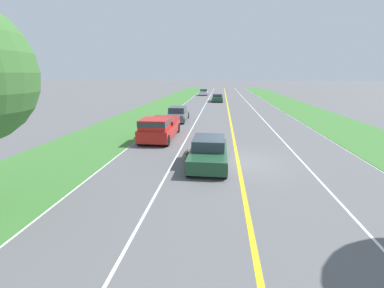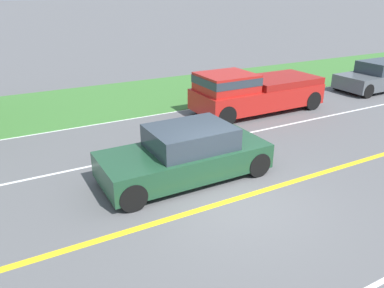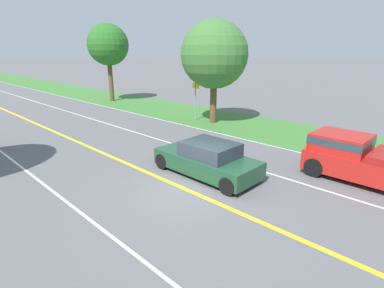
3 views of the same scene
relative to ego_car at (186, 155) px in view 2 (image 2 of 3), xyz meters
name	(u,v)px [view 2 (image 2 of 3)]	position (x,y,z in m)	size (l,w,h in m)	color
ground_plane	(233,200)	(-1.59, -0.44, -0.66)	(400.00, 400.00, 0.00)	#5B5B5E
centre_divider_line	(233,200)	(-1.59, -0.44, -0.66)	(0.18, 160.00, 0.01)	yellow
lane_edge_line_right	(132,118)	(5.41, -0.44, -0.66)	(0.14, 160.00, 0.01)	white
lane_dash_same_dir	(170,149)	(1.91, -0.44, -0.66)	(0.10, 160.00, 0.01)	white
grass_verge_right	(109,100)	(8.41, -0.44, -0.65)	(6.00, 160.00, 0.03)	#3D7533
ego_car	(186,155)	(0.00, 0.00, 0.00)	(1.94, 4.44, 1.42)	#1E472D
dog	(171,146)	(1.17, -0.13, -0.21)	(0.29, 1.22, 0.75)	olive
pickup_truck	(253,91)	(3.85, -5.11, 0.22)	(2.14, 5.39, 1.72)	red
car_trailing_near	(379,76)	(3.84, -12.98, 0.00)	(1.90, 4.49, 1.41)	#51565B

